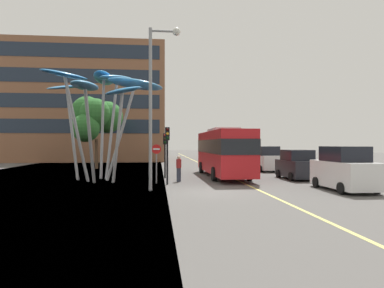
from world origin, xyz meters
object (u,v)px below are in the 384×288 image
Objects in this scene: car_side_street at (248,158)px; car_parked_far at (267,159)px; car_parked_near at (344,170)px; red_bus at (223,150)px; car_parked_mid at (297,165)px; leaf_sculpture at (104,89)px; no_entry_sign at (156,157)px; traffic_light_kerb_near at (167,143)px; traffic_light_kerb_far at (165,146)px; street_lamp at (157,88)px; pedestrian at (179,169)px.

car_parked_far is at bearing -88.09° from car_side_street.
red_bus is at bearing 121.66° from car_parked_near.
leaf_sculpture is at bearing 177.98° from car_parked_mid.
no_entry_sign reaches higher than car_parked_far.
no_entry_sign reaches higher than car_parked_near.
red_bus is 12.26m from car_side_street.
traffic_light_kerb_near is 1.08× the size of traffic_light_kerb_far.
leaf_sculpture is at bearing -136.17° from car_side_street.
red_bus is 1.24× the size of street_lamp.
car_parked_far is (9.54, 5.80, -1.32)m from traffic_light_kerb_far.
red_bus is 4.41× the size of no_entry_sign.
traffic_light_kerb_far is (-4.42, -0.60, 0.37)m from red_bus.
traffic_light_kerb_far is at bearing -148.67° from car_parked_far.
traffic_light_kerb_near is 18.43m from car_side_street.
pedestrian is (-8.47, -14.17, -0.13)m from car_side_street.
pedestrian is at bearing 148.88° from car_parked_near.
car_parked_far is at bearing 50.92° from street_lamp.
no_entry_sign reaches higher than pedestrian.
car_parked_mid reaches higher than pedestrian.
traffic_light_kerb_far reaches higher than car_parked_near.
car_parked_far is 5.98m from car_side_street.
car_parked_mid is at bearing -10.15° from traffic_light_kerb_far.
street_lamp is (-0.57, -6.64, 3.12)m from traffic_light_kerb_far.
traffic_light_kerb_far reaches higher than car_parked_far.
leaf_sculpture reaches higher than traffic_light_kerb_far.
no_entry_sign is at bearing -148.12° from pedestrian.
car_parked_near is 10.06m from pedestrian.
traffic_light_kerb_far is 15.10m from car_side_street.
street_lamp is at bearing -108.66° from pedestrian.
traffic_light_kerb_far is (4.18, 1.19, -3.88)m from leaf_sculpture.
car_parked_far is (0.06, 13.39, -0.05)m from car_parked_near.
traffic_light_kerb_near is at bearing -120.34° from car_side_street.
traffic_light_kerb_far is 0.75× the size of car_parked_near.
traffic_light_kerb_near is 2.52m from pedestrian.
traffic_light_kerb_near is 9.70m from car_parked_mid.
car_parked_mid is at bearing 9.36° from no_entry_sign.
traffic_light_kerb_near is (4.24, -2.88, -3.71)m from leaf_sculpture.
street_lamp reaches higher than traffic_light_kerb_near.
red_bus reaches higher than traffic_light_kerb_near.
street_lamp reaches higher than car_parked_near.
car_parked_near is 1.02× the size of car_parked_far.
car_parked_mid is 1.59× the size of no_entry_sign.
no_entry_sign reaches higher than car_parked_mid.
leaf_sculpture is at bearing 123.53° from street_lamp.
car_parked_mid is (13.50, -0.48, -5.29)m from leaf_sculpture.
car_side_street is (-0.14, 19.37, -0.11)m from car_parked_near.
car_side_street is 16.51m from pedestrian.
car_side_street is 18.08m from no_entry_sign.
car_parked_mid is 10.09m from no_entry_sign.
traffic_light_kerb_near is at bearing -133.83° from car_parked_far.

